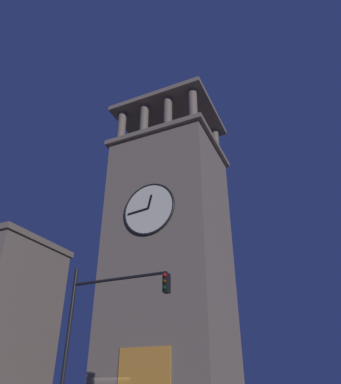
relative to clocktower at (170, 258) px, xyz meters
The scene contains 2 objects.
clocktower is the anchor object (origin of this frame).
traffic_signal_mid 11.68m from the clocktower, 98.05° to the left, with size 4.63×0.41×6.63m.
Camera 1 is at (-12.43, 20.31, 1.79)m, focal length 33.77 mm.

